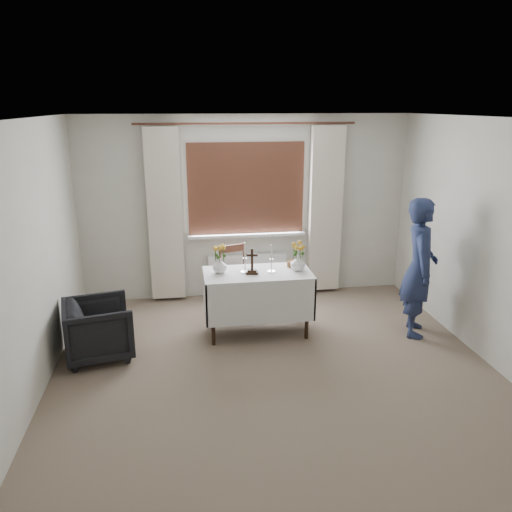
{
  "coord_description": "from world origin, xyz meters",
  "views": [
    {
      "loc": [
        -0.88,
        -4.19,
        2.62
      ],
      "look_at": [
        -0.09,
        0.99,
        1.02
      ],
      "focal_mm": 35.0,
      "sensor_mm": 36.0,
      "label": 1
    }
  ],
  "objects_px": {
    "person": "(419,268)",
    "flower_vase_right": "(298,263)",
    "armchair": "(99,329)",
    "wooden_cross": "(252,261)",
    "altar_table": "(257,303)",
    "flower_vase_left": "(220,266)",
    "wooden_chair": "(237,279)"
  },
  "relations": [
    {
      "from": "altar_table",
      "to": "flower_vase_right",
      "type": "xyz_separation_m",
      "value": [
        0.47,
        -0.0,
        0.47
      ]
    },
    {
      "from": "flower_vase_left",
      "to": "person",
      "type": "bearing_deg",
      "value": -7.97
    },
    {
      "from": "altar_table",
      "to": "armchair",
      "type": "xyz_separation_m",
      "value": [
        -1.77,
        -0.32,
        -0.07
      ]
    },
    {
      "from": "wooden_chair",
      "to": "flower_vase_right",
      "type": "height_order",
      "value": "flower_vase_right"
    },
    {
      "from": "person",
      "to": "altar_table",
      "type": "bearing_deg",
      "value": 101.33
    },
    {
      "from": "altar_table",
      "to": "wooden_chair",
      "type": "relative_size",
      "value": 1.43
    },
    {
      "from": "armchair",
      "to": "person",
      "type": "relative_size",
      "value": 0.43
    },
    {
      "from": "altar_table",
      "to": "person",
      "type": "xyz_separation_m",
      "value": [
        1.85,
        -0.27,
        0.43
      ]
    },
    {
      "from": "wooden_cross",
      "to": "flower_vase_right",
      "type": "bearing_deg",
      "value": 15.67
    },
    {
      "from": "armchair",
      "to": "wooden_chair",
      "type": "bearing_deg",
      "value": -69.82
    },
    {
      "from": "altar_table",
      "to": "wooden_chair",
      "type": "bearing_deg",
      "value": 102.3
    },
    {
      "from": "wooden_chair",
      "to": "armchair",
      "type": "height_order",
      "value": "wooden_chair"
    },
    {
      "from": "altar_table",
      "to": "wooden_cross",
      "type": "height_order",
      "value": "wooden_cross"
    },
    {
      "from": "person",
      "to": "wooden_chair",
      "type": "bearing_deg",
      "value": 83.6
    },
    {
      "from": "armchair",
      "to": "flower_vase_left",
      "type": "height_order",
      "value": "flower_vase_left"
    },
    {
      "from": "person",
      "to": "armchair",
      "type": "bearing_deg",
      "value": 110.39
    },
    {
      "from": "altar_table",
      "to": "armchair",
      "type": "bearing_deg",
      "value": -169.86
    },
    {
      "from": "armchair",
      "to": "flower_vase_right",
      "type": "distance_m",
      "value": 2.32
    },
    {
      "from": "person",
      "to": "flower_vase_left",
      "type": "height_order",
      "value": "person"
    },
    {
      "from": "wooden_cross",
      "to": "altar_table",
      "type": "bearing_deg",
      "value": 41.67
    },
    {
      "from": "armchair",
      "to": "flower_vase_left",
      "type": "bearing_deg",
      "value": -87.09
    },
    {
      "from": "wooden_chair",
      "to": "flower_vase_right",
      "type": "xyz_separation_m",
      "value": [
        0.63,
        -0.71,
        0.42
      ]
    },
    {
      "from": "armchair",
      "to": "person",
      "type": "xyz_separation_m",
      "value": [
        3.61,
        0.04,
        0.5
      ]
    },
    {
      "from": "person",
      "to": "flower_vase_right",
      "type": "distance_m",
      "value": 1.4
    },
    {
      "from": "flower_vase_left",
      "to": "flower_vase_right",
      "type": "relative_size",
      "value": 0.96
    },
    {
      "from": "person",
      "to": "wooden_cross",
      "type": "xyz_separation_m",
      "value": [
        -1.92,
        0.23,
        0.1
      ]
    },
    {
      "from": "altar_table",
      "to": "flower_vase_left",
      "type": "xyz_separation_m",
      "value": [
        -0.43,
        0.05,
        0.47
      ]
    },
    {
      "from": "wooden_chair",
      "to": "person",
      "type": "relative_size",
      "value": 0.53
    },
    {
      "from": "flower_vase_left",
      "to": "wooden_cross",
      "type": "bearing_deg",
      "value": -13.4
    },
    {
      "from": "wooden_chair",
      "to": "flower_vase_left",
      "type": "height_order",
      "value": "flower_vase_left"
    },
    {
      "from": "wooden_cross",
      "to": "flower_vase_left",
      "type": "relative_size",
      "value": 1.71
    },
    {
      "from": "wooden_chair",
      "to": "armchair",
      "type": "xyz_separation_m",
      "value": [
        -1.61,
        -1.02,
        -0.12
      ]
    }
  ]
}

